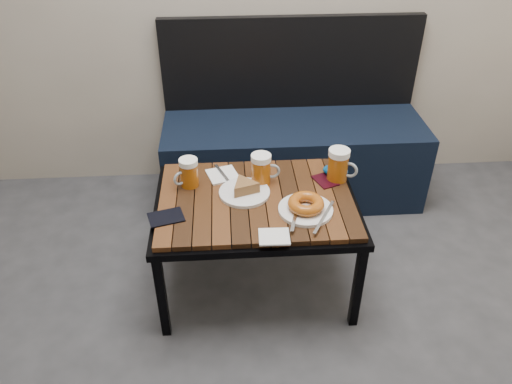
{
  "coord_description": "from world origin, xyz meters",
  "views": [
    {
      "loc": [
        -0.13,
        -0.63,
        1.66
      ],
      "look_at": [
        -0.02,
        1.04,
        0.5
      ],
      "focal_mm": 35.0,
      "sensor_mm": 36.0,
      "label": 1
    }
  ],
  "objects": [
    {
      "name": "beer_mug_right",
      "position": [
        0.34,
        1.16,
        0.55
      ],
      "size": [
        0.14,
        0.12,
        0.15
      ],
      "rotation": [
        0.0,
        0.0,
        -0.46
      ],
      "color": "#A14E0D",
      "rests_on": "cafe_table"
    },
    {
      "name": "plate_pie",
      "position": [
        -0.07,
        1.07,
        0.5
      ],
      "size": [
        0.21,
        0.21,
        0.06
      ],
      "color": "white",
      "rests_on": "cafe_table"
    },
    {
      "name": "plate_bagel",
      "position": [
        0.17,
        0.94,
        0.5
      ],
      "size": [
        0.23,
        0.27,
        0.06
      ],
      "color": "white",
      "rests_on": "cafe_table"
    },
    {
      "name": "bench",
      "position": [
        0.23,
        1.76,
        0.27
      ],
      "size": [
        1.4,
        0.5,
        0.95
      ],
      "color": "black",
      "rests_on": "ground"
    },
    {
      "name": "knit_pouch",
      "position": [
        0.34,
        1.19,
        0.5
      ],
      "size": [
        0.13,
        0.1,
        0.05
      ],
      "primitive_type": "ellipsoid",
      "rotation": [
        0.0,
        0.0,
        -0.29
      ],
      "color": "navy",
      "rests_on": "cafe_table"
    },
    {
      "name": "passport_burgundy",
      "position": [
        0.29,
        1.15,
        0.47
      ],
      "size": [
        0.12,
        0.13,
        0.01
      ],
      "primitive_type": "cube",
      "rotation": [
        0.0,
        0.0,
        0.37
      ],
      "color": "black",
      "rests_on": "cafe_table"
    },
    {
      "name": "cafe_table",
      "position": [
        -0.02,
        1.04,
        0.43
      ],
      "size": [
        0.84,
        0.62,
        0.47
      ],
      "color": "black",
      "rests_on": "ground"
    },
    {
      "name": "napkin_right",
      "position": [
        0.03,
        0.78,
        0.48
      ],
      "size": [
        0.12,
        0.1,
        0.01
      ],
      "rotation": [
        0.0,
        0.0,
        -0.03
      ],
      "color": "white",
      "rests_on": "cafe_table"
    },
    {
      "name": "napkin_left",
      "position": [
        -0.15,
        1.22,
        0.48
      ],
      "size": [
        0.16,
        0.16,
        0.01
      ],
      "rotation": [
        0.0,
        0.0,
        0.29
      ],
      "color": "white",
      "rests_on": "cafe_table"
    },
    {
      "name": "beer_mug_left",
      "position": [
        -0.3,
        1.15,
        0.54
      ],
      "size": [
        0.12,
        0.1,
        0.13
      ],
      "rotation": [
        0.0,
        0.0,
        3.73
      ],
      "color": "#A14E0D",
      "rests_on": "cafe_table"
    },
    {
      "name": "passport_navy",
      "position": [
        -0.38,
        0.93,
        0.48
      ],
      "size": [
        0.16,
        0.13,
        0.01
      ],
      "primitive_type": "cube",
      "rotation": [
        0.0,
        0.0,
        -1.3
      ],
      "color": "black",
      "rests_on": "cafe_table"
    },
    {
      "name": "beer_mug_centre",
      "position": [
        0.01,
        1.15,
        0.54
      ],
      "size": [
        0.13,
        0.09,
        0.14
      ],
      "rotation": [
        0.0,
        0.0,
        0.0
      ],
      "color": "#A14E0D",
      "rests_on": "cafe_table"
    }
  ]
}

